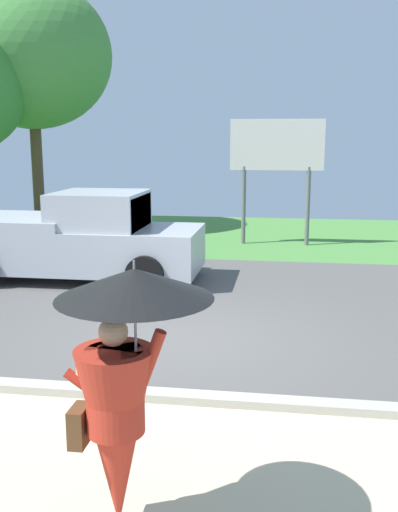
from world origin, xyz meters
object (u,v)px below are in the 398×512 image
at_px(monk_pedestrian, 121,387).
at_px(roadside_billboard, 277,154).
at_px(tree_center_back, 31,55).
at_px(pickup_truck, 80,239).

relative_size(monk_pedestrian, roadside_billboard, 0.61).
bearing_deg(tree_center_back, monk_pedestrian, -64.23).
relative_size(monk_pedestrian, tree_center_back, 0.27).
height_order(roadside_billboard, tree_center_back, tree_center_back).
distance_m(monk_pedestrian, pickup_truck, 8.41).
bearing_deg(tree_center_back, pickup_truck, -60.04).
height_order(pickup_truck, roadside_billboard, roadside_billboard).
bearing_deg(monk_pedestrian, pickup_truck, 120.66).
bearing_deg(tree_center_back, roadside_billboard, -11.81).
xyz_separation_m(pickup_truck, roadside_billboard, (4.04, 4.83, 1.68)).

